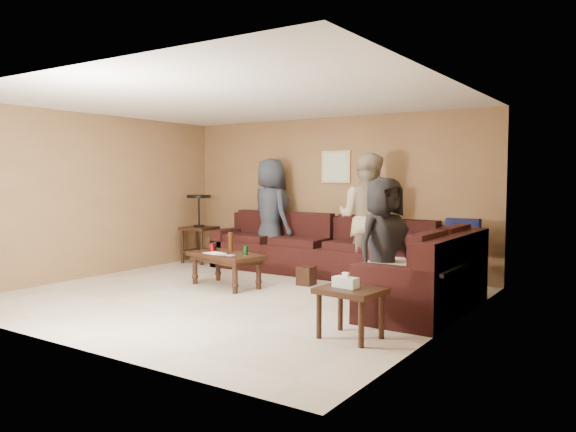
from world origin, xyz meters
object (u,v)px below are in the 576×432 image
(end_table_left, at_px, (199,227))
(person_right, at_px, (384,246))
(coffee_table, at_px, (226,258))
(side_table_right, at_px, (350,295))
(person_middle, at_px, (367,218))
(waste_bin, at_px, (306,276))
(person_left, at_px, (271,214))
(sectional_sofa, at_px, (347,262))

(end_table_left, relative_size, person_right, 0.79)
(coffee_table, height_order, side_table_right, coffee_table)
(end_table_left, relative_size, person_middle, 0.65)
(coffee_table, distance_m, person_middle, 2.13)
(waste_bin, relative_size, person_left, 0.14)
(sectional_sofa, distance_m, person_right, 1.82)
(sectional_sofa, height_order, side_table_right, sectional_sofa)
(side_table_right, relative_size, person_right, 0.41)
(person_left, distance_m, person_middle, 1.88)
(end_table_left, bearing_deg, person_left, 8.27)
(side_table_right, xyz_separation_m, person_left, (-3.01, 2.95, 0.50))
(coffee_table, bearing_deg, person_middle, 44.10)
(sectional_sofa, xyz_separation_m, person_left, (-1.74, 0.57, 0.60))
(waste_bin, bearing_deg, person_left, 144.06)
(coffee_table, xyz_separation_m, end_table_left, (-1.82, 1.43, 0.24))
(side_table_right, relative_size, person_left, 0.34)
(person_middle, bearing_deg, waste_bin, 47.30)
(person_left, distance_m, person_right, 3.47)
(end_table_left, bearing_deg, person_right, -21.49)
(side_table_right, xyz_separation_m, person_middle, (-1.14, 2.74, 0.52))
(end_table_left, distance_m, waste_bin, 2.84)
(coffee_table, distance_m, waste_bin, 1.17)
(coffee_table, bearing_deg, sectional_sofa, 38.48)
(coffee_table, bearing_deg, side_table_right, -26.47)
(end_table_left, height_order, waste_bin, end_table_left)
(side_table_right, distance_m, person_middle, 3.01)
(waste_bin, distance_m, person_left, 1.76)
(sectional_sofa, height_order, person_right, person_right)
(end_table_left, bearing_deg, waste_bin, -14.83)
(coffee_table, xyz_separation_m, waste_bin, (0.88, 0.72, -0.27))
(end_table_left, relative_size, waste_bin, 4.61)
(end_table_left, distance_m, person_middle, 3.31)
(person_right, bearing_deg, person_left, 76.23)
(end_table_left, xyz_separation_m, person_middle, (3.30, -0.00, 0.30))
(side_table_right, bearing_deg, waste_bin, 130.67)
(end_table_left, relative_size, person_left, 0.66)
(person_middle, bearing_deg, end_table_left, -2.82)
(end_table_left, distance_m, side_table_right, 5.22)
(coffee_table, distance_m, person_left, 1.77)
(end_table_left, relative_size, side_table_right, 1.93)
(sectional_sofa, distance_m, waste_bin, 0.61)
(sectional_sofa, distance_m, coffee_table, 1.72)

